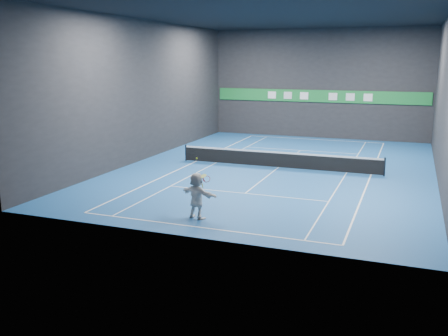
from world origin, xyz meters
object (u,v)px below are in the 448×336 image
at_px(tennis_ball, 197,158).
at_px(player, 197,196).
at_px(tennis_net, 278,159).
at_px(tennis_racket, 206,179).

bearing_deg(tennis_ball, player, -71.21).
bearing_deg(tennis_net, player, -93.32).
bearing_deg(tennis_racket, tennis_net, 88.71).
relative_size(tennis_ball, tennis_racket, 0.12).
bearing_deg(tennis_ball, tennis_net, 86.29).
bearing_deg(player, tennis_racket, -154.60).
relative_size(player, tennis_net, 0.16).
distance_m(player, tennis_net, 10.89).
xyz_separation_m(player, tennis_racket, (0.39, 0.05, 0.71)).
relative_size(tennis_ball, tennis_net, 0.01).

